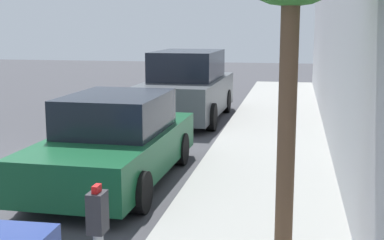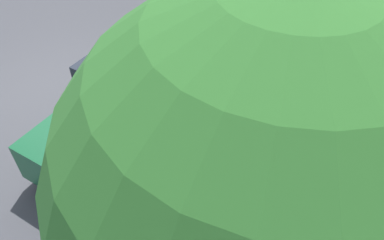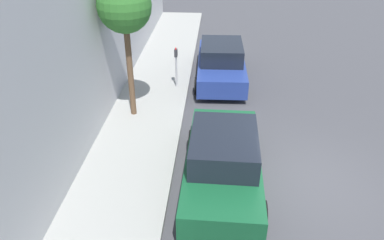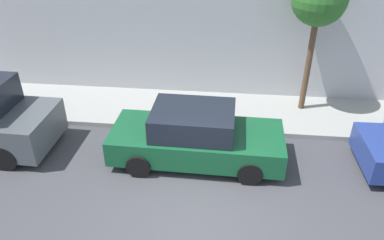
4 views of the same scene
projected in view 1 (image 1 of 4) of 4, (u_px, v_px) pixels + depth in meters
sidewalk at (261, 189)px, 8.71m from camera, size 2.46×32.00×0.15m
parked_sedan_second at (116, 142)px, 9.24m from camera, size 1.92×4.53×1.54m
parked_suv_third at (188, 88)px, 15.34m from camera, size 2.08×4.84×1.98m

